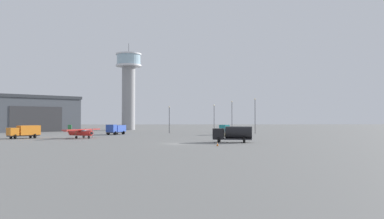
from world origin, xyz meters
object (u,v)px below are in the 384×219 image
truck_box_orange (25,131)px  control_tower (129,83)px  light_post_centre (214,116)px  traffic_cone_near_left (218,144)px  car_yellow (229,134)px  light_post_west (169,117)px  airplane_red (80,132)px  truck_flatbed_teal (227,130)px  truck_box_blue (116,129)px  light_post_east (232,114)px  truck_fuel_tanker_black (233,133)px  light_post_north (255,113)px

truck_box_orange → control_tower: bearing=-151.5°
light_post_centre → traffic_cone_near_left: bearing=-95.0°
car_yellow → light_post_west: light_post_west is taller
airplane_red → truck_flatbed_teal: 38.86m
truck_box_blue → control_tower: bearing=-150.7°
light_post_east → car_yellow: bearing=-99.5°
light_post_west → traffic_cone_near_left: size_ratio=11.94×
truck_box_blue → light_post_west: size_ratio=0.79×
truck_box_orange → truck_fuel_tanker_black: (44.01, -14.82, 0.06)m
truck_box_orange → car_yellow: truck_box_orange is taller
truck_box_blue → light_post_centre: 33.16m
light_post_east → light_post_centre: bearing=-162.8°
light_post_east → traffic_cone_near_left: light_post_east is taller
traffic_cone_near_left → car_yellow: bearing=78.5°
airplane_red → truck_box_orange: bearing=-151.3°
truck_box_orange → truck_flatbed_teal: bearing=152.3°
control_tower → airplane_red: size_ratio=3.52×
car_yellow → truck_box_blue: bearing=60.0°
car_yellow → traffic_cone_near_left: size_ratio=6.32×
truck_box_blue → traffic_cone_near_left: truck_box_blue is taller
control_tower → light_post_west: size_ratio=4.11×
control_tower → light_post_west: 37.07m
airplane_red → truck_box_orange: size_ratio=1.47×
traffic_cone_near_left → light_post_north: bearing=71.1°
truck_flatbed_teal → truck_box_blue: truck_box_blue is taller
light_post_centre → light_post_north: bearing=-48.3°
light_post_centre → truck_fuel_tanker_black: bearing=-91.4°
truck_box_blue → traffic_cone_near_left: bearing=55.5°
airplane_red → light_post_north: size_ratio=0.92×
control_tower → light_post_centre: bearing=-37.6°
truck_fuel_tanker_black → light_post_east: 52.12m
truck_fuel_tanker_black → control_tower: bearing=-54.7°
truck_box_orange → car_yellow: 46.25m
control_tower → airplane_red: (-2.43, -58.52, -16.63)m
truck_box_blue → light_post_east: (34.31, 18.75, 4.37)m
truck_fuel_tanker_black → truck_flatbed_teal: bearing=-82.2°
control_tower → car_yellow: 64.17m
truck_box_orange → light_post_north: 60.55m
control_tower → light_post_east: 44.19m
traffic_cone_near_left → truck_flatbed_teal: bearing=80.2°
truck_box_blue → light_post_west: bearing=151.1°
light_post_west → light_post_east: (20.17, 8.87, 1.06)m
airplane_red → light_post_centre: 48.26m
truck_flatbed_teal → truck_fuel_tanker_black: (-3.15, -31.69, 0.36)m
truck_box_orange → car_yellow: size_ratio=1.50×
truck_fuel_tanker_black → light_post_east: light_post_east is taller
truck_box_orange → light_post_north: light_post_north is taller
airplane_red → truck_box_blue: size_ratio=1.48×
airplane_red → truck_box_blue: 18.72m
truck_box_blue → light_post_east: size_ratio=0.63×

